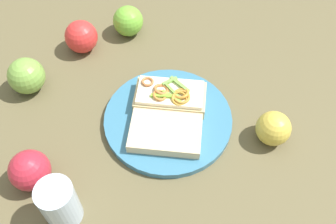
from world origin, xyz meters
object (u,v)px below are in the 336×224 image
object	(u,v)px
apple_3	(30,170)
apple_4	(273,128)
apple_2	(26,76)
drinking_glass	(59,204)
apple_1	(128,21)
plate	(168,120)
sandwich	(170,96)
bread_slice_side	(166,132)
apple_0	(81,37)

from	to	relation	value
apple_3	apple_4	xyz separation A→B (m)	(0.42, -0.25, -0.00)
apple_2	drinking_glass	world-z (taller)	drinking_glass
apple_2	apple_4	world-z (taller)	apple_2
apple_1	plate	bearing A→B (deg)	-112.07
sandwich	apple_4	world-z (taller)	apple_4
apple_1	apple_4	xyz separation A→B (m)	(0.02, -0.45, -0.00)
apple_2	apple_4	size ratio (longest dim) A/B	1.15
plate	bread_slice_side	size ratio (longest dim) A/B	1.88
sandwich	apple_4	bearing A→B (deg)	-15.64
bread_slice_side	apple_3	xyz separation A→B (m)	(-0.26, 0.10, 0.01)
plate	sandwich	distance (m)	0.05
apple_0	apple_4	distance (m)	0.50
apple_1	drinking_glass	xyz separation A→B (m)	(-0.40, -0.31, 0.01)
apple_3	drinking_glass	bearing A→B (deg)	-87.12
bread_slice_side	apple_0	world-z (taller)	apple_0
apple_3	apple_4	bearing A→B (deg)	-30.25
apple_0	apple_3	distance (m)	0.37
sandwich	apple_4	size ratio (longest dim) A/B	2.34
sandwich	drinking_glass	world-z (taller)	drinking_glass
apple_0	apple_1	distance (m)	0.12
apple_3	sandwich	bearing A→B (deg)	-7.44
apple_2	drinking_glass	distance (m)	0.33
apple_4	apple_0	bearing A→B (deg)	106.39
bread_slice_side	apple_0	xyz separation A→B (m)	(0.02, 0.34, 0.01)
plate	apple_1	size ratio (longest dim) A/B	3.60
bread_slice_side	drinking_glass	distance (m)	0.25
bread_slice_side	drinking_glass	size ratio (longest dim) A/B	1.44
bread_slice_side	drinking_glass	xyz separation A→B (m)	(-0.25, 0.00, 0.02)
plate	apple_4	distance (m)	0.22
plate	apple_2	size ratio (longest dim) A/B	3.33
apple_1	apple_4	size ratio (longest dim) A/B	1.06
apple_2	apple_4	bearing A→B (deg)	-56.23
apple_1	apple_3	bearing A→B (deg)	-152.73
plate	drinking_glass	xyz separation A→B (m)	(-0.28, -0.03, 0.04)
sandwich	apple_2	bearing A→B (deg)	177.07
sandwich	drinking_glass	xyz separation A→B (m)	(-0.32, -0.06, 0.02)
sandwich	plate	bearing A→B (deg)	-90.31
plate	apple_0	world-z (taller)	apple_0
plate	bread_slice_side	bearing A→B (deg)	-138.10
bread_slice_side	apple_2	size ratio (longest dim) A/B	1.77
sandwich	apple_0	bearing A→B (deg)	146.53
apple_2	apple_3	world-z (taller)	apple_2
sandwich	drinking_glass	distance (m)	0.32
apple_0	bread_slice_side	bearing A→B (deg)	-94.11
bread_slice_side	apple_2	xyz separation A→B (m)	(-0.14, 0.31, 0.01)
apple_0	apple_2	distance (m)	0.17
apple_2	plate	bearing A→B (deg)	-58.57
apple_4	bread_slice_side	bearing A→B (deg)	138.81
bread_slice_side	apple_2	world-z (taller)	apple_2
apple_0	drinking_glass	size ratio (longest dim) A/B	0.78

